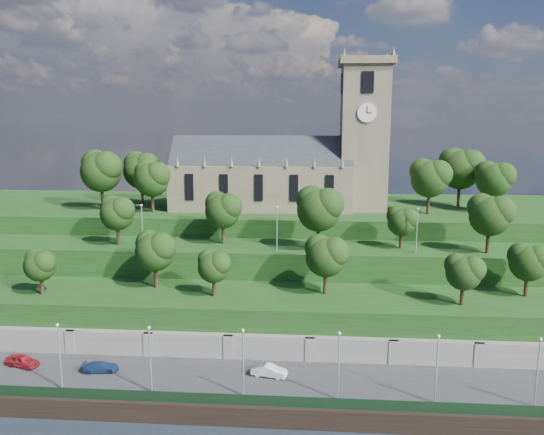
# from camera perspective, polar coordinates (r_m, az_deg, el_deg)

# --- Properties ---
(ground) EXTENTS (320.00, 320.00, 0.00)m
(ground) POSITION_cam_1_polar(r_m,az_deg,el_deg) (58.40, -1.29, -21.59)
(ground) COLOR black
(ground) RESTS_ON ground
(promenade) EXTENTS (160.00, 12.00, 2.00)m
(promenade) POSITION_cam_1_polar(r_m,az_deg,el_deg) (63.05, -0.74, -17.92)
(promenade) COLOR #2D2D30
(promenade) RESTS_ON ground
(quay_wall) EXTENTS (160.00, 0.50, 2.20)m
(quay_wall) POSITION_cam_1_polar(r_m,az_deg,el_deg) (57.78, -1.30, -20.69)
(quay_wall) COLOR black
(quay_wall) RESTS_ON ground
(fence) EXTENTS (160.00, 0.10, 1.20)m
(fence) POSITION_cam_1_polar(r_m,az_deg,el_deg) (57.57, -1.24, -19.08)
(fence) COLOR black
(fence) RESTS_ON promenade
(retaining_wall) EXTENTS (160.00, 2.10, 5.00)m
(retaining_wall) POSITION_cam_1_polar(r_m,az_deg,el_deg) (67.68, -0.29, -14.39)
(retaining_wall) COLOR slate
(retaining_wall) RESTS_ON ground
(embankment_lower) EXTENTS (160.00, 12.00, 8.00)m
(embankment_lower) POSITION_cam_1_polar(r_m,az_deg,el_deg) (72.60, 0.09, -11.31)
(embankment_lower) COLOR #163913
(embankment_lower) RESTS_ON ground
(embankment_upper) EXTENTS (160.00, 10.00, 12.00)m
(embankment_upper) POSITION_cam_1_polar(r_m,az_deg,el_deg) (82.24, 0.66, -7.15)
(embankment_upper) COLOR #163913
(embankment_upper) RESTS_ON ground
(hilltop) EXTENTS (160.00, 32.00, 15.00)m
(hilltop) POSITION_cam_1_polar(r_m,az_deg,el_deg) (102.05, 1.41, -2.74)
(hilltop) COLOR #163913
(hilltop) RESTS_ON ground
(church) EXTENTS (38.60, 12.35, 27.60)m
(church) POSITION_cam_1_polar(r_m,az_deg,el_deg) (95.61, 1.80, 5.48)
(church) COLOR #695C4A
(church) RESTS_ON hilltop
(trees_lower) EXTENTS (68.99, 8.90, 8.05)m
(trees_lower) POSITION_cam_1_polar(r_m,az_deg,el_deg) (70.06, 1.89, -4.41)
(trees_lower) COLOR black
(trees_lower) RESTS_ON embankment_lower
(trees_upper) EXTENTS (60.80, 8.89, 9.49)m
(trees_upper) POSITION_cam_1_polar(r_m,az_deg,el_deg) (78.24, 4.32, 0.74)
(trees_upper) COLOR black
(trees_upper) RESTS_ON embankment_upper
(trees_hilltop) EXTENTS (75.72, 16.65, 10.83)m
(trees_hilltop) POSITION_cam_1_polar(r_m,az_deg,el_deg) (94.50, 1.85, 4.97)
(trees_hilltop) COLOR black
(trees_hilltop) RESTS_ON hilltop
(lamp_posts_promenade) EXTENTS (60.36, 0.36, 7.57)m
(lamp_posts_promenade) POSITION_cam_1_polar(r_m,az_deg,el_deg) (57.69, -3.12, -14.78)
(lamp_posts_promenade) COLOR #B2B2B7
(lamp_posts_promenade) RESTS_ON promenade
(lamp_posts_upper) EXTENTS (40.36, 0.36, 6.70)m
(lamp_posts_upper) POSITION_cam_1_polar(r_m,az_deg,el_deg) (76.83, 0.53, -0.77)
(lamp_posts_upper) COLOR #B2B2B7
(lamp_posts_upper) RESTS_ON embankment_upper
(car_left) EXTENTS (4.49, 2.75, 1.43)m
(car_left) POSITION_cam_1_polar(r_m,az_deg,el_deg) (71.83, -25.27, -13.75)
(car_left) COLOR maroon
(car_left) RESTS_ON promenade
(car_middle) EXTENTS (4.31, 2.19, 1.35)m
(car_middle) POSITION_cam_1_polar(r_m,az_deg,el_deg) (63.17, -0.30, -16.14)
(car_middle) COLOR silver
(car_middle) RESTS_ON promenade
(car_right) EXTENTS (4.24, 2.20, 1.17)m
(car_right) POSITION_cam_1_polar(r_m,az_deg,el_deg) (67.26, -17.94, -15.03)
(car_right) COLOR navy
(car_right) RESTS_ON promenade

